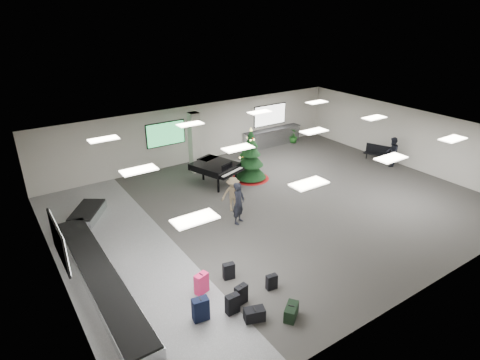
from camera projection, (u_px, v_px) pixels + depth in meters
ground at (276, 206)px, 17.79m from camera, size 18.00×18.00×0.00m
room_envelope at (261, 155)px, 17.15m from camera, size 18.02×14.02×3.21m
baggage_carousel at (97, 262)px, 13.65m from camera, size 2.28×9.71×0.43m
service_counter at (272, 137)px, 25.16m from camera, size 4.05×0.65×1.08m
suitcase_0 at (232, 304)px, 11.59m from camera, size 0.40×0.22×0.64m
suitcase_1 at (241, 294)px, 11.97m from camera, size 0.43×0.27×0.64m
pink_suitcase at (202, 283)px, 12.39m from camera, size 0.49×0.36×0.70m
suitcase_3 at (229, 271)px, 13.06m from camera, size 0.41×0.28×0.58m
navy_suitcase at (201, 309)px, 11.32m from camera, size 0.50×0.34×0.74m
green_duffel at (291, 312)px, 11.45m from camera, size 0.68×0.61×0.43m
suitcase_7 at (272, 282)px, 12.59m from camera, size 0.37×0.23×0.53m
black_duffel at (254, 314)px, 11.37m from camera, size 0.66×0.50×0.41m
christmas_tree at (251, 161)px, 20.26m from camera, size 1.91×1.91×2.72m
grand_piano at (216, 167)px, 19.65m from camera, size 2.31×2.64×1.27m
bench at (378, 152)px, 22.79m from camera, size 0.98×1.47×0.89m
traveler_a at (239, 203)px, 16.15m from camera, size 0.78×0.69×1.78m
traveler_b at (233, 194)px, 17.17m from camera, size 1.15×0.95×1.55m
traveler_bench at (392, 152)px, 21.89m from camera, size 1.00×0.94×1.63m
potted_plant_left at (243, 153)px, 23.02m from camera, size 0.51×0.49×0.73m
potted_plant_right at (293, 136)px, 25.71m from camera, size 0.62×0.62×0.92m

